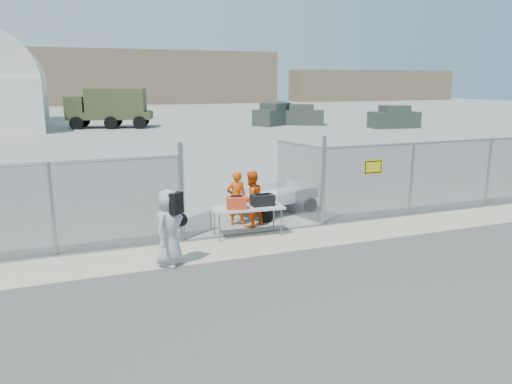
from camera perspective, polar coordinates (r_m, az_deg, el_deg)
name	(u,v)px	position (r m, az deg, el deg)	size (l,w,h in m)	color
ground	(287,256)	(11.69, 3.58, -7.28)	(160.00, 160.00, 0.00)	#404040
tarmac_inside	(111,121)	(52.32, -16.21, 7.77)	(160.00, 80.00, 0.01)	gray
dirt_strip	(270,243)	(12.55, 1.66, -5.81)	(44.00, 1.60, 0.01)	#C5B493
distant_hills	(120,77)	(88.50, -15.33, 12.52)	(140.00, 6.00, 9.00)	#7F684F
chain_link_fence	(256,192)	(13.15, 0.00, 0.00)	(40.00, 0.20, 2.20)	gray
folding_table	(248,221)	(13.01, -0.96, -3.37)	(1.85, 0.77, 0.78)	silver
orange_bag	(236,203)	(12.68, -2.25, -1.24)	(0.50, 0.33, 0.31)	#E7401F
black_duffel	(262,200)	(13.00, 0.73, -0.93)	(0.60, 0.35, 0.29)	black
security_worker_left	(236,198)	(13.91, -2.26, -0.71)	(0.56, 0.37, 1.54)	#E8500C
security_worker_right	(251,199)	(13.73, -0.55, -0.83)	(0.76, 0.59, 1.56)	#E8500C
visitor	(169,228)	(11.00, -9.87, -4.04)	(0.84, 0.55, 1.71)	#A5A5A5
utility_trailer	(273,200)	(15.32, 1.96, -0.88)	(3.31, 1.70, 0.80)	silver
military_truck	(110,108)	(44.88, -16.33, 9.16)	(6.96, 2.57, 3.32)	#3E4827
parked_vehicle_near	(275,114)	(45.85, 2.19, 8.87)	(4.34, 1.96, 1.96)	#363D37
parked_vehicle_mid	(302,115)	(46.33, 5.22, 8.78)	(4.03, 1.82, 1.82)	#363D37
parked_vehicle_far	(394,117)	(44.62, 15.50, 8.26)	(4.13, 1.87, 1.87)	#363D37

